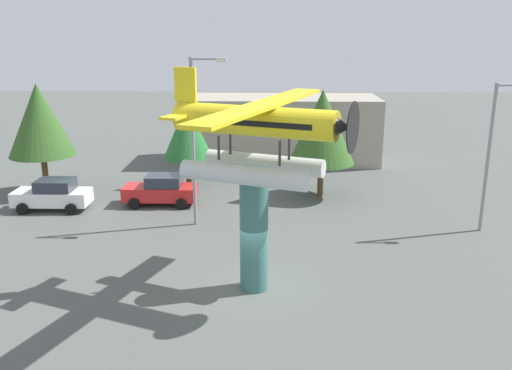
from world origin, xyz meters
name	(u,v)px	position (x,y,z in m)	size (l,w,h in m)	color
ground_plane	(254,288)	(0.00, 0.00, 0.00)	(140.00, 140.00, 0.00)	#515651
display_pedestal	(254,234)	(0.00, 0.00, 2.26)	(1.10, 1.10, 4.51)	#386B66
floatplane_monument	(257,134)	(0.12, -0.05, 6.18)	(7.19, 10.09, 4.00)	silver
car_near_white	(53,195)	(-11.63, 9.52, 0.88)	(4.20, 2.02, 1.76)	white
car_mid_red	(161,190)	(-5.70, 10.59, 0.88)	(4.20, 2.02, 1.76)	red
streetlight_primary	(196,131)	(-3.10, 7.29, 4.94)	(1.84, 0.28, 8.59)	gray
streetlight_secondary	(494,147)	(11.51, 6.74, 4.34)	(1.84, 0.28, 7.42)	gray
storefront_building	(281,129)	(1.47, 22.00, 2.46)	(14.55, 5.44, 4.91)	#9E9384
tree_west	(40,120)	(-13.35, 12.82, 4.57)	(3.96, 3.96, 6.79)	brown
tree_east	(187,131)	(-4.69, 14.69, 3.58)	(3.21, 3.21, 5.38)	brown
tree_center_back	(322,127)	(3.68, 12.53, 4.28)	(3.96, 3.96, 6.49)	brown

